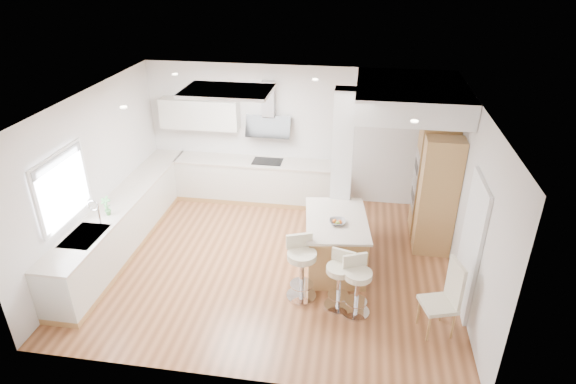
% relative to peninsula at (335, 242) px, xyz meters
% --- Properties ---
extents(ground, '(6.00, 6.00, 0.00)m').
position_rel_peninsula_xyz_m(ground, '(-1.04, -0.09, -0.45)').
color(ground, '#9E603A').
rests_on(ground, ground).
extents(ceiling, '(6.00, 5.00, 0.02)m').
position_rel_peninsula_xyz_m(ceiling, '(-1.04, -0.09, -0.45)').
color(ceiling, white).
rests_on(ceiling, ground).
extents(wall_back, '(6.00, 0.04, 2.80)m').
position_rel_peninsula_xyz_m(wall_back, '(-1.04, 2.41, 0.95)').
color(wall_back, silver).
rests_on(wall_back, ground).
extents(wall_left, '(0.04, 5.00, 2.80)m').
position_rel_peninsula_xyz_m(wall_left, '(-4.04, -0.09, 0.95)').
color(wall_left, silver).
rests_on(wall_left, ground).
extents(wall_right, '(0.04, 5.00, 2.80)m').
position_rel_peninsula_xyz_m(wall_right, '(1.96, -0.09, 0.95)').
color(wall_right, silver).
rests_on(wall_right, ground).
extents(skylight, '(4.10, 2.10, 0.06)m').
position_rel_peninsula_xyz_m(skylight, '(-1.83, 0.51, 2.32)').
color(skylight, white).
rests_on(skylight, ground).
extents(window_left, '(0.06, 1.28, 1.07)m').
position_rel_peninsula_xyz_m(window_left, '(-4.00, -0.99, 1.24)').
color(window_left, white).
rests_on(window_left, ground).
extents(doorway_right, '(0.05, 1.00, 2.10)m').
position_rel_peninsula_xyz_m(doorway_right, '(1.93, -0.69, 0.55)').
color(doorway_right, '#413B33').
rests_on(doorway_right, ground).
extents(counter_left, '(0.63, 4.50, 1.35)m').
position_rel_peninsula_xyz_m(counter_left, '(-3.74, 0.14, 0.00)').
color(counter_left, tan).
rests_on(counter_left, ground).
extents(counter_back, '(3.62, 0.63, 2.50)m').
position_rel_peninsula_xyz_m(counter_back, '(-1.96, 2.13, 0.24)').
color(counter_back, tan).
rests_on(counter_back, ground).
extents(pillar, '(0.35, 0.35, 2.80)m').
position_rel_peninsula_xyz_m(pillar, '(0.01, 0.86, 0.95)').
color(pillar, white).
rests_on(pillar, ground).
extents(soffit, '(1.78, 2.20, 0.40)m').
position_rel_peninsula_xyz_m(soffit, '(1.06, 1.31, 2.15)').
color(soffit, white).
rests_on(soffit, ground).
extents(oven_column, '(0.63, 1.21, 2.10)m').
position_rel_peninsula_xyz_m(oven_column, '(1.63, 1.14, 0.60)').
color(oven_column, tan).
rests_on(oven_column, ground).
extents(peninsula, '(1.16, 1.59, 0.97)m').
position_rel_peninsula_xyz_m(peninsula, '(0.00, 0.00, 0.00)').
color(peninsula, tan).
rests_on(peninsula, ground).
extents(bar_stool_a, '(0.60, 0.60, 1.02)m').
position_rel_peninsula_xyz_m(bar_stool_a, '(-0.45, -0.88, 0.12)').
color(bar_stool_a, silver).
rests_on(bar_stool_a, ground).
extents(bar_stool_b, '(0.51, 0.51, 0.91)m').
position_rel_peninsula_xyz_m(bar_stool_b, '(0.13, -1.02, 0.06)').
color(bar_stool_b, silver).
rests_on(bar_stool_b, ground).
extents(bar_stool_c, '(0.55, 0.55, 0.93)m').
position_rel_peninsula_xyz_m(bar_stool_c, '(0.38, -1.12, 0.07)').
color(bar_stool_c, silver).
rests_on(bar_stool_c, ground).
extents(dining_chair, '(0.55, 0.55, 1.12)m').
position_rel_peninsula_xyz_m(dining_chair, '(1.58, -1.31, 0.15)').
color(dining_chair, beige).
rests_on(dining_chair, ground).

